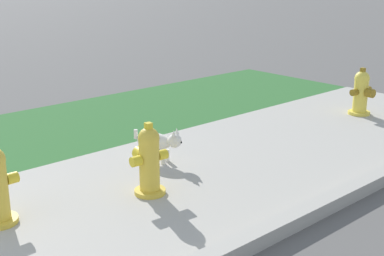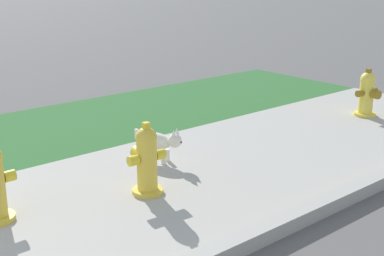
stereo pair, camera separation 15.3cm
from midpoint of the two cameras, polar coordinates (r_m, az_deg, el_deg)
fire_hydrant_at_driveway at (r=4.73m, az=-3.95°, el=-3.48°), size 0.37×0.33×0.67m
fire_hydrant_near_corner at (r=7.61m, az=18.71°, el=3.44°), size 0.38×0.35×0.65m
small_white_dog at (r=5.52m, az=-2.84°, el=-1.49°), size 0.34×0.49×0.38m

